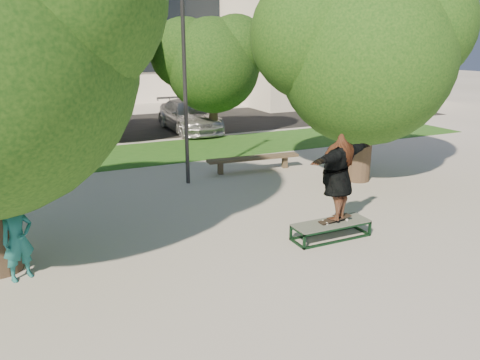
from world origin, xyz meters
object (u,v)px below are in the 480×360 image
tree_right (363,47)px  car_silver_b (189,116)px  bench (253,159)px  car_grey (71,115)px  bystander (18,240)px  grind_box (331,230)px  lamppost (185,81)px

tree_right → car_silver_b: (-1.92, 10.42, -3.34)m
bench → car_grey: (-4.72, 11.08, 0.29)m
bystander → car_grey: (2.60, 16.04, -0.07)m
bystander → bench: bearing=11.2°
bystander → car_silver_b: 15.20m
grind_box → car_grey: (-3.72, 16.94, 0.52)m
bench → car_silver_b: 8.10m
grind_box → car_silver_b: car_silver_b is taller
lamppost → grind_box: bearing=-74.6°
grind_box → car_silver_b: size_ratio=0.35×
grind_box → bench: 5.94m
lamppost → bystander: lamppost is taller
lamppost → grind_box: size_ratio=3.39×
tree_right → car_silver_b: bearing=100.5°
car_grey → bystander: bearing=-104.9°
lamppost → bench: size_ratio=1.87×
tree_right → bench: size_ratio=2.00×
grind_box → bench: bearing=80.3°
bystander → car_grey: 16.25m
tree_right → grind_box: 6.27m
lamppost → bystander: 7.03m
bystander → bench: bystander is taller
grind_box → car_silver_b: bearing=83.9°
grind_box → bystander: 6.41m
car_grey → lamppost: bearing=-84.8°
tree_right → lamppost: tree_right is taller
lamppost → car_grey: bearing=100.9°
lamppost → bystander: bearing=-136.7°
bystander → car_grey: bearing=57.9°
bystander → car_silver_b: (7.82, 13.04, -0.03)m
car_grey → tree_right: bearing=-67.7°
bench → car_grey: bearing=117.9°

